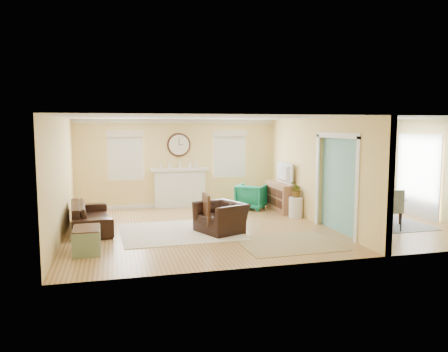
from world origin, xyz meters
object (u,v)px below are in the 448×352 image
(credenza, at_px, (282,197))
(dining_table, at_px, (364,208))
(sofa, at_px, (91,216))
(green_chair, at_px, (251,197))
(eames_chair, at_px, (221,217))

(credenza, bearing_deg, dining_table, -45.82)
(sofa, xyz_separation_m, dining_table, (6.75, -0.65, -0.00))
(sofa, xyz_separation_m, credenza, (5.15, 1.01, 0.08))
(green_chair, bearing_deg, dining_table, 173.68)
(green_chair, relative_size, credenza, 0.57)
(sofa, height_order, dining_table, sofa)
(credenza, distance_m, dining_table, 2.30)
(eames_chair, height_order, green_chair, green_chair)
(credenza, bearing_deg, sofa, -168.94)
(green_chair, bearing_deg, credenza, -178.51)
(sofa, distance_m, eames_chair, 3.04)
(sofa, bearing_deg, eames_chair, -113.53)
(eames_chair, relative_size, dining_table, 0.58)
(sofa, distance_m, credenza, 5.24)
(green_chair, bearing_deg, eames_chair, 95.08)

